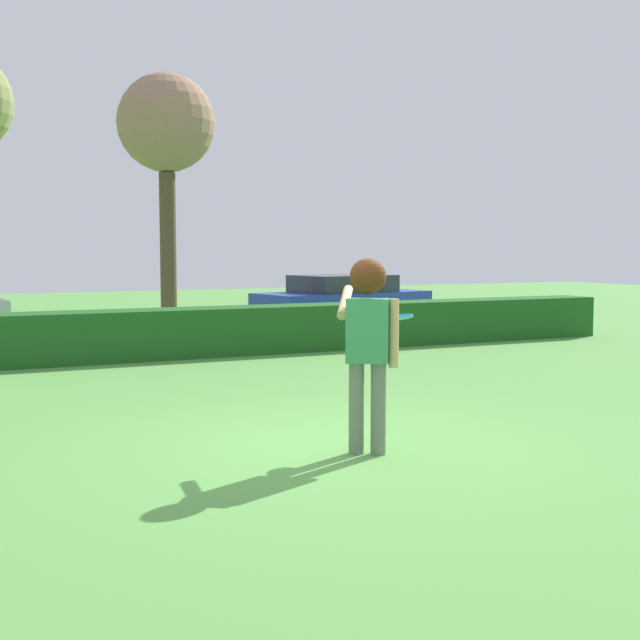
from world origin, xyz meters
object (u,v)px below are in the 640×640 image
parked_car_blue (343,299)px  oak_tree (166,128)px  frisbee (400,317)px  person (368,331)px

parked_car_blue → oak_tree: 5.73m
frisbee → parked_car_blue: parked_car_blue is taller
person → parked_car_blue: person is taller
parked_car_blue → oak_tree: size_ratio=0.75×
oak_tree → person: bearing=-97.4°
person → parked_car_blue: size_ratio=0.40×
person → oak_tree: size_ratio=0.30×
person → parked_car_blue: bearing=64.0°
parked_car_blue → frisbee: bearing=-114.3°
parked_car_blue → person: bearing=-116.0°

